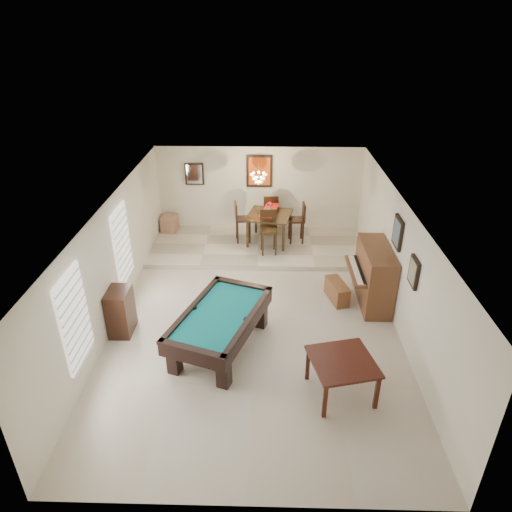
{
  "coord_description": "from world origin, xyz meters",
  "views": [
    {
      "loc": [
        0.23,
        -8.37,
        5.89
      ],
      "look_at": [
        0.0,
        0.6,
        1.15
      ],
      "focal_mm": 32.0,
      "sensor_mm": 36.0,
      "label": 1
    }
  ],
  "objects_px": {
    "flower_vase": "(269,206)",
    "dining_chair_west": "(243,222)",
    "square_table": "(341,377)",
    "upright_piano": "(367,275)",
    "dining_chair_east": "(297,223)",
    "pool_table": "(221,331)",
    "corner_bench": "(170,223)",
    "chandelier": "(259,174)",
    "dining_table": "(269,226)",
    "apothecary_chest": "(121,311)",
    "dining_chair_south": "(269,233)",
    "dining_chair_north": "(270,213)",
    "piano_bench": "(337,291)"
  },
  "relations": [
    {
      "from": "dining_chair_east",
      "to": "dining_chair_south",
      "type": "bearing_deg",
      "value": -51.09
    },
    {
      "from": "pool_table",
      "to": "dining_chair_south",
      "type": "relative_size",
      "value": 2.02
    },
    {
      "from": "apothecary_chest",
      "to": "dining_chair_north",
      "type": "bearing_deg",
      "value": 57.84
    },
    {
      "from": "pool_table",
      "to": "dining_chair_north",
      "type": "distance_m",
      "value": 5.48
    },
    {
      "from": "flower_vase",
      "to": "dining_chair_north",
      "type": "relative_size",
      "value": 0.21
    },
    {
      "from": "dining_chair_south",
      "to": "dining_chair_east",
      "type": "relative_size",
      "value": 1.03
    },
    {
      "from": "chandelier",
      "to": "dining_chair_west",
      "type": "bearing_deg",
      "value": 145.25
    },
    {
      "from": "piano_bench",
      "to": "flower_vase",
      "type": "relative_size",
      "value": 3.32
    },
    {
      "from": "upright_piano",
      "to": "chandelier",
      "type": "height_order",
      "value": "chandelier"
    },
    {
      "from": "square_table",
      "to": "upright_piano",
      "type": "distance_m",
      "value": 3.12
    },
    {
      "from": "pool_table",
      "to": "dining_chair_east",
      "type": "height_order",
      "value": "dining_chair_east"
    },
    {
      "from": "pool_table",
      "to": "corner_bench",
      "type": "bearing_deg",
      "value": 130.49
    },
    {
      "from": "piano_bench",
      "to": "dining_chair_west",
      "type": "relative_size",
      "value": 0.7
    },
    {
      "from": "dining_chair_north",
      "to": "dining_chair_east",
      "type": "xyz_separation_m",
      "value": [
        0.74,
        -0.73,
        -0.0
      ]
    },
    {
      "from": "square_table",
      "to": "dining_chair_west",
      "type": "distance_m",
      "value": 6.19
    },
    {
      "from": "flower_vase",
      "to": "upright_piano",
      "type": "bearing_deg",
      "value": -52.42
    },
    {
      "from": "flower_vase",
      "to": "chandelier",
      "type": "xyz_separation_m",
      "value": [
        -0.3,
        -0.28,
        0.99
      ]
    },
    {
      "from": "dining_chair_south",
      "to": "dining_chair_north",
      "type": "bearing_deg",
      "value": 82.22
    },
    {
      "from": "pool_table",
      "to": "chandelier",
      "type": "height_order",
      "value": "chandelier"
    },
    {
      "from": "flower_vase",
      "to": "pool_table",
      "type": "bearing_deg",
      "value": -101.68
    },
    {
      "from": "dining_chair_south",
      "to": "dining_chair_east",
      "type": "height_order",
      "value": "dining_chair_south"
    },
    {
      "from": "dining_table",
      "to": "chandelier",
      "type": "bearing_deg",
      "value": -137.25
    },
    {
      "from": "square_table",
      "to": "corner_bench",
      "type": "xyz_separation_m",
      "value": [
        -4.25,
        6.51,
        -0.01
      ]
    },
    {
      "from": "dining_chair_west",
      "to": "dining_chair_east",
      "type": "distance_m",
      "value": 1.52
    },
    {
      "from": "flower_vase",
      "to": "dining_chair_east",
      "type": "relative_size",
      "value": 0.21
    },
    {
      "from": "pool_table",
      "to": "square_table",
      "type": "xyz_separation_m",
      "value": [
        2.2,
        -1.19,
        -0.04
      ]
    },
    {
      "from": "flower_vase",
      "to": "dining_chair_west",
      "type": "bearing_deg",
      "value": 177.9
    },
    {
      "from": "dining_chair_south",
      "to": "dining_chair_west",
      "type": "distance_m",
      "value": 1.03
    },
    {
      "from": "chandelier",
      "to": "square_table",
      "type": "bearing_deg",
      "value": -74.4
    },
    {
      "from": "dining_chair_west",
      "to": "chandelier",
      "type": "xyz_separation_m",
      "value": [
        0.44,
        -0.31,
        1.5
      ]
    },
    {
      "from": "dining_table",
      "to": "flower_vase",
      "type": "xyz_separation_m",
      "value": [
        0.0,
        0.0,
        0.6
      ]
    },
    {
      "from": "pool_table",
      "to": "dining_chair_north",
      "type": "xyz_separation_m",
      "value": [
        0.99,
        5.39,
        0.3
      ]
    },
    {
      "from": "apothecary_chest",
      "to": "dining_table",
      "type": "relative_size",
      "value": 0.85
    },
    {
      "from": "dining_table",
      "to": "dining_chair_west",
      "type": "height_order",
      "value": "dining_chair_west"
    },
    {
      "from": "chandelier",
      "to": "piano_bench",
      "type": "bearing_deg",
      "value": -53.59
    },
    {
      "from": "piano_bench",
      "to": "dining_chair_west",
      "type": "xyz_separation_m",
      "value": [
        -2.32,
        2.86,
        0.48
      ]
    },
    {
      "from": "piano_bench",
      "to": "flower_vase",
      "type": "bearing_deg",
      "value": 119.17
    },
    {
      "from": "piano_bench",
      "to": "dining_chair_south",
      "type": "height_order",
      "value": "dining_chair_south"
    },
    {
      "from": "upright_piano",
      "to": "dining_chair_west",
      "type": "xyz_separation_m",
      "value": [
        -2.96,
        2.91,
        0.02
      ]
    },
    {
      "from": "dining_chair_north",
      "to": "dining_chair_west",
      "type": "height_order",
      "value": "dining_chair_west"
    },
    {
      "from": "piano_bench",
      "to": "dining_chair_north",
      "type": "bearing_deg",
      "value": 113.38
    },
    {
      "from": "pool_table",
      "to": "dining_table",
      "type": "height_order",
      "value": "dining_table"
    },
    {
      "from": "pool_table",
      "to": "apothecary_chest",
      "type": "bearing_deg",
      "value": -173.14
    },
    {
      "from": "dining_chair_east",
      "to": "corner_bench",
      "type": "xyz_separation_m",
      "value": [
        -3.78,
        0.66,
        -0.34
      ]
    },
    {
      "from": "upright_piano",
      "to": "dining_table",
      "type": "height_order",
      "value": "upright_piano"
    },
    {
      "from": "dining_chair_north",
      "to": "pool_table",
      "type": "bearing_deg",
      "value": 73.85
    },
    {
      "from": "dining_chair_south",
      "to": "corner_bench",
      "type": "relative_size",
      "value": 2.28
    },
    {
      "from": "upright_piano",
      "to": "dining_chair_north",
      "type": "height_order",
      "value": "upright_piano"
    },
    {
      "from": "dining_chair_south",
      "to": "dining_chair_north",
      "type": "relative_size",
      "value": 1.03
    },
    {
      "from": "upright_piano",
      "to": "apothecary_chest",
      "type": "height_order",
      "value": "upright_piano"
    }
  ]
}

